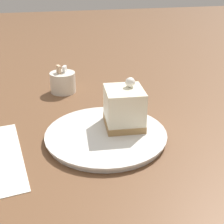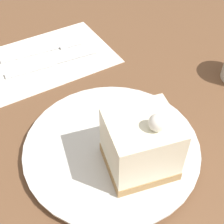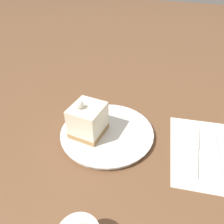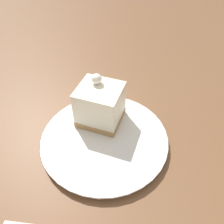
# 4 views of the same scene
# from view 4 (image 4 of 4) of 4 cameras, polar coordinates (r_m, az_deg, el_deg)

# --- Properties ---
(ground_plane) EXTENTS (4.00, 4.00, 0.00)m
(ground_plane) POSITION_cam_4_polar(r_m,az_deg,el_deg) (0.46, 0.82, -8.12)
(ground_plane) COLOR brown
(plate) EXTENTS (0.26, 0.26, 0.01)m
(plate) POSITION_cam_4_polar(r_m,az_deg,el_deg) (0.46, -1.92, -6.95)
(plate) COLOR silver
(plate) RESTS_ON ground_plane
(cake_slice) EXTENTS (0.09, 0.10, 0.11)m
(cake_slice) POSITION_cam_4_polar(r_m,az_deg,el_deg) (0.46, -3.13, 1.93)
(cake_slice) COLOR #AD8451
(cake_slice) RESTS_ON plate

